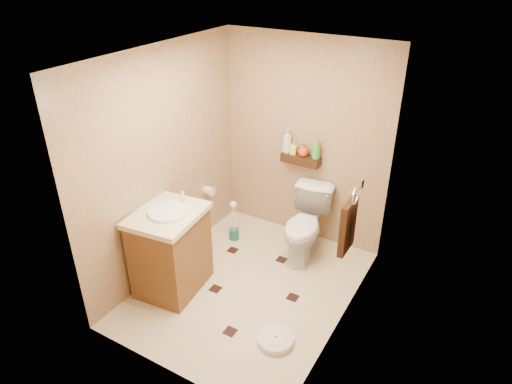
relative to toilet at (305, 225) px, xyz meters
The scene contains 18 objects.
ground 0.95m from the toilet, 106.68° to the right, with size 2.50×2.50×0.00m, color beige.
wall_back 0.94m from the toilet, 120.80° to the left, with size 2.00×0.04×2.40m, color tan.
wall_front 2.25m from the toilet, 96.83° to the right, with size 2.00×0.04×2.40m, color tan.
wall_left 1.70m from the toilet, 146.34° to the right, with size 0.04×2.50×2.40m, color tan.
wall_right 1.38m from the toilet, 47.94° to the right, with size 0.04×2.50×2.40m, color tan.
ceiling 2.19m from the toilet, 106.68° to the right, with size 2.00×2.50×0.02m, color silver.
wall_shelf 0.75m from the toilet, 126.40° to the left, with size 0.46×0.14×0.10m, color #341E0E.
floor_accents 0.97m from the toilet, 101.40° to the right, with size 1.14×1.33×0.01m.
toilet is the anchor object (origin of this frame).
vanity 1.53m from the toilet, 128.32° to the right, with size 0.68×0.80×1.04m.
bathroom_scale 1.45m from the toilet, 75.72° to the right, with size 0.35×0.35×0.07m.
toilet_brush 0.91m from the toilet, behind, with size 0.12×0.12×0.53m.
towel_ring 1.04m from the toilet, 41.23° to the right, with size 0.12×0.30×0.76m.
toilet_paper 1.22m from the toilet, behind, with size 0.12×0.11×0.12m.
bottle_a 0.98m from the toilet, 141.70° to the left, with size 0.11×0.11×0.29m, color beige.
bottle_b 0.89m from the toilet, 135.61° to the left, with size 0.07×0.07×0.15m, color #EBFF35.
bottle_c 0.86m from the toilet, 123.32° to the left, with size 0.12×0.12×0.16m, color red.
bottle_d 0.87m from the toilet, 101.48° to the left, with size 0.09×0.09×0.24m, color green.
Camera 1 is at (1.94, -3.20, 3.19)m, focal length 32.00 mm.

